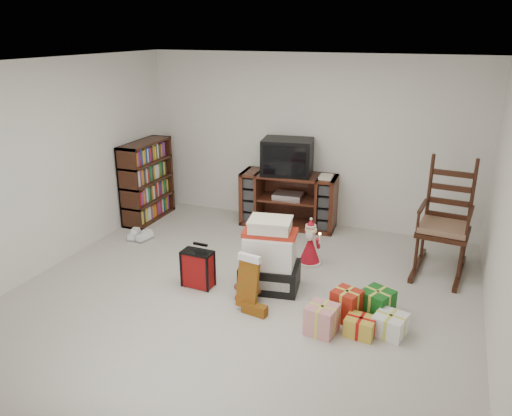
{
  "coord_description": "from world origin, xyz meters",
  "views": [
    {
      "loc": [
        1.95,
        -4.49,
        2.81
      ],
      "look_at": [
        -0.07,
        0.6,
        0.83
      ],
      "focal_mm": 35.0,
      "sensor_mm": 36.0,
      "label": 1
    }
  ],
  "objects_px": {
    "rocking_chair": "(443,232)",
    "gift_pile": "(270,259)",
    "tv_stand": "(288,200)",
    "sneaker_pair": "(139,236)",
    "santa_figurine": "(310,247)",
    "teddy_bear": "(249,286)",
    "crt_television": "(287,157)",
    "red_suitcase": "(198,269)",
    "gift_cluster": "(362,317)",
    "bookshelf": "(147,182)",
    "mrs_claus_figurine": "(255,249)"
  },
  "relations": [
    {
      "from": "gift_pile",
      "to": "sneaker_pair",
      "type": "bearing_deg",
      "value": 154.33
    },
    {
      "from": "tv_stand",
      "to": "rocking_chair",
      "type": "height_order",
      "value": "rocking_chair"
    },
    {
      "from": "rocking_chair",
      "to": "bookshelf",
      "type": "bearing_deg",
      "value": -176.89
    },
    {
      "from": "tv_stand",
      "to": "gift_cluster",
      "type": "xyz_separation_m",
      "value": [
        1.54,
        -2.37,
        -0.27
      ]
    },
    {
      "from": "rocking_chair",
      "to": "gift_pile",
      "type": "xyz_separation_m",
      "value": [
        -1.78,
        -1.21,
        -0.13
      ]
    },
    {
      "from": "tv_stand",
      "to": "sneaker_pair",
      "type": "relative_size",
      "value": 4.27
    },
    {
      "from": "rocking_chair",
      "to": "mrs_claus_figurine",
      "type": "height_order",
      "value": "rocking_chair"
    },
    {
      "from": "gift_pile",
      "to": "sneaker_pair",
      "type": "distance_m",
      "value": 2.3
    },
    {
      "from": "sneaker_pair",
      "to": "crt_television",
      "type": "relative_size",
      "value": 0.44
    },
    {
      "from": "teddy_bear",
      "to": "crt_television",
      "type": "bearing_deg",
      "value": 98.02
    },
    {
      "from": "rocking_chair",
      "to": "red_suitcase",
      "type": "bearing_deg",
      "value": -144.24
    },
    {
      "from": "gift_pile",
      "to": "mrs_claus_figurine",
      "type": "distance_m",
      "value": 0.64
    },
    {
      "from": "gift_pile",
      "to": "crt_television",
      "type": "xyz_separation_m",
      "value": [
        -0.44,
        1.91,
        0.7
      ]
    },
    {
      "from": "gift_cluster",
      "to": "bookshelf",
      "type": "bearing_deg",
      "value": 153.28
    },
    {
      "from": "red_suitcase",
      "to": "mrs_claus_figurine",
      "type": "distance_m",
      "value": 0.86
    },
    {
      "from": "bookshelf",
      "to": "santa_figurine",
      "type": "relative_size",
      "value": 2.0
    },
    {
      "from": "gift_pile",
      "to": "gift_cluster",
      "type": "bearing_deg",
      "value": -31.2
    },
    {
      "from": "rocking_chair",
      "to": "gift_pile",
      "type": "relative_size",
      "value": 1.76
    },
    {
      "from": "teddy_bear",
      "to": "gift_cluster",
      "type": "xyz_separation_m",
      "value": [
        1.26,
        -0.12,
        -0.03
      ]
    },
    {
      "from": "tv_stand",
      "to": "red_suitcase",
      "type": "relative_size",
      "value": 2.8
    },
    {
      "from": "bookshelf",
      "to": "santa_figurine",
      "type": "bearing_deg",
      "value": -12.84
    },
    {
      "from": "rocking_chair",
      "to": "sneaker_pair",
      "type": "bearing_deg",
      "value": -166.03
    },
    {
      "from": "teddy_bear",
      "to": "crt_television",
      "type": "height_order",
      "value": "crt_television"
    },
    {
      "from": "gift_pile",
      "to": "red_suitcase",
      "type": "relative_size",
      "value": 1.6
    },
    {
      "from": "teddy_bear",
      "to": "mrs_claus_figurine",
      "type": "distance_m",
      "value": 0.85
    },
    {
      "from": "gift_cluster",
      "to": "teddy_bear",
      "type": "bearing_deg",
      "value": 174.42
    },
    {
      "from": "bookshelf",
      "to": "gift_pile",
      "type": "distance_m",
      "value": 2.89
    },
    {
      "from": "teddy_bear",
      "to": "sneaker_pair",
      "type": "relative_size",
      "value": 1.07
    },
    {
      "from": "santa_figurine",
      "to": "sneaker_pair",
      "type": "relative_size",
      "value": 1.81
    },
    {
      "from": "tv_stand",
      "to": "gift_cluster",
      "type": "bearing_deg",
      "value": -61.0
    },
    {
      "from": "tv_stand",
      "to": "bookshelf",
      "type": "xyz_separation_m",
      "value": [
        -2.11,
        -0.53,
        0.18
      ]
    },
    {
      "from": "crt_television",
      "to": "mrs_claus_figurine",
      "type": "bearing_deg",
      "value": -96.08
    },
    {
      "from": "tv_stand",
      "to": "sneaker_pair",
      "type": "bearing_deg",
      "value": -148.0
    },
    {
      "from": "santa_figurine",
      "to": "crt_television",
      "type": "distance_m",
      "value": 1.58
    },
    {
      "from": "tv_stand",
      "to": "gift_pile",
      "type": "height_order",
      "value": "gift_pile"
    },
    {
      "from": "rocking_chair",
      "to": "gift_cluster",
      "type": "relative_size",
      "value": 1.63
    },
    {
      "from": "santa_figurine",
      "to": "crt_television",
      "type": "relative_size",
      "value": 0.79
    },
    {
      "from": "bookshelf",
      "to": "crt_television",
      "type": "bearing_deg",
      "value": 13.83
    },
    {
      "from": "gift_pile",
      "to": "mrs_claus_figurine",
      "type": "height_order",
      "value": "gift_pile"
    },
    {
      "from": "tv_stand",
      "to": "gift_pile",
      "type": "distance_m",
      "value": 1.97
    },
    {
      "from": "red_suitcase",
      "to": "sneaker_pair",
      "type": "height_order",
      "value": "red_suitcase"
    },
    {
      "from": "tv_stand",
      "to": "gift_pile",
      "type": "relative_size",
      "value": 1.74
    },
    {
      "from": "bookshelf",
      "to": "teddy_bear",
      "type": "distance_m",
      "value": 2.98
    },
    {
      "from": "rocking_chair",
      "to": "gift_pile",
      "type": "height_order",
      "value": "rocking_chair"
    },
    {
      "from": "tv_stand",
      "to": "gift_cluster",
      "type": "distance_m",
      "value": 2.84
    },
    {
      "from": "rocking_chair",
      "to": "tv_stand",
      "type": "bearing_deg",
      "value": 167.59
    },
    {
      "from": "gift_pile",
      "to": "santa_figurine",
      "type": "distance_m",
      "value": 0.81
    },
    {
      "from": "mrs_claus_figurine",
      "to": "gift_cluster",
      "type": "height_order",
      "value": "mrs_claus_figurine"
    },
    {
      "from": "rocking_chair",
      "to": "gift_cluster",
      "type": "bearing_deg",
      "value": -105.83
    },
    {
      "from": "crt_television",
      "to": "bookshelf",
      "type": "bearing_deg",
      "value": -174.81
    }
  ]
}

